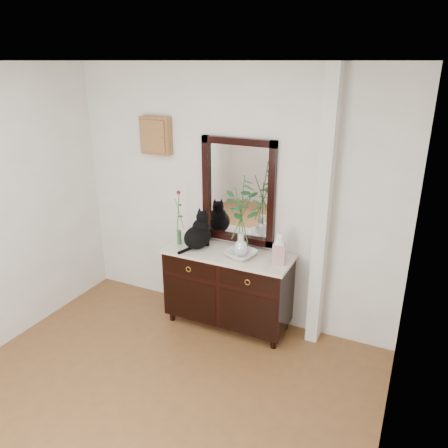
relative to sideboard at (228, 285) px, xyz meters
The scene contains 11 objects.
ground_plane 1.80m from the sideboard, 93.31° to the right, with size 3.60×4.00×0.02m, color brown.
wall_back 0.92m from the sideboard, 111.80° to the left, with size 3.60×0.04×2.70m, color white.
pilaster 1.27m from the sideboard, 10.70° to the left, with size 0.12×0.20×2.70m, color white.
sideboard is the anchor object (origin of this frame).
wall_mirror 0.99m from the sideboard, 90.00° to the left, with size 0.80×0.06×1.10m.
key_cabinet 1.77m from the sideboard, 167.54° to the left, with size 0.35×0.10×0.40m, color brown.
cat 0.67m from the sideboard, behind, with size 0.28×0.34×0.40m, color black, non-canonical shape.
lotus_bowl 0.45m from the sideboard, 17.78° to the right, with size 0.30×0.30×0.07m, color silver.
vase_branches 0.84m from the sideboard, 17.78° to the right, with size 0.41×0.41×0.85m, color silver, non-canonical shape.
bud_vase_rose 0.89m from the sideboard, behind, with size 0.07×0.07×0.61m, color #2C6534, non-canonical shape.
ginger_jar 0.77m from the sideboard, ahead, with size 0.12×0.12×0.32m, color white, non-canonical shape.
Camera 1 is at (1.81, -1.98, 2.70)m, focal length 35.00 mm.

